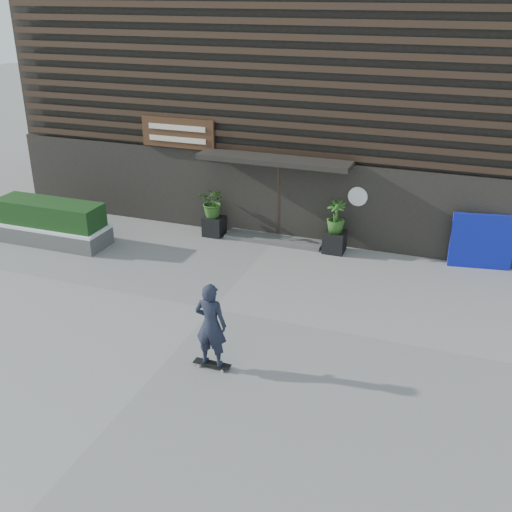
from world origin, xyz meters
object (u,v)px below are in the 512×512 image
at_px(planter_pot_left, 214,226).
at_px(planter_pot_right, 334,242).
at_px(blue_tarp, 482,241).
at_px(skateboarder, 211,325).
at_px(raised_bed, 53,234).

height_order(planter_pot_left, planter_pot_right, same).
distance_m(blue_tarp, skateboarder, 8.50).
bearing_deg(blue_tarp, planter_pot_left, 172.52).
xyz_separation_m(planter_pot_right, blue_tarp, (3.98, 0.30, 0.47)).
distance_m(planter_pot_right, skateboarder, 6.75).
height_order(planter_pot_left, blue_tarp, blue_tarp).
bearing_deg(blue_tarp, planter_pot_right, 174.63).
bearing_deg(planter_pot_left, raised_bed, -153.13).
xyz_separation_m(raised_bed, blue_tarp, (12.12, 2.50, 0.52)).
bearing_deg(raised_bed, planter_pot_left, 26.87).
bearing_deg(planter_pot_right, planter_pot_left, 180.00).
distance_m(planter_pot_left, blue_tarp, 7.80).
relative_size(planter_pot_right, blue_tarp, 0.36).
xyz_separation_m(blue_tarp, skateboarder, (-4.89, -6.95, 0.21)).
bearing_deg(planter_pot_right, blue_tarp, 4.32).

